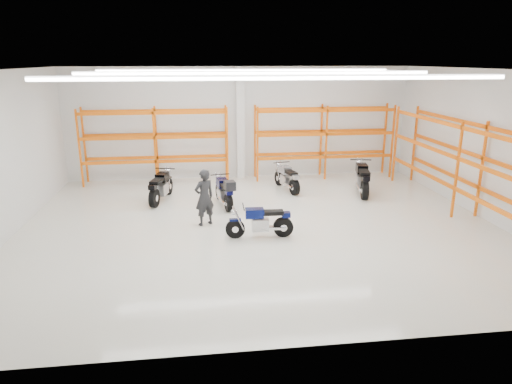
{
  "coord_description": "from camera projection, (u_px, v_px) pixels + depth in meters",
  "views": [
    {
      "loc": [
        -1.72,
        -12.64,
        4.77
      ],
      "look_at": [
        -0.04,
        0.5,
        0.9
      ],
      "focal_mm": 32.0,
      "sensor_mm": 36.0,
      "label": 1
    }
  ],
  "objects": [
    {
      "name": "motorcycle_main",
      "position": [
        263.0,
        222.0,
        12.59
      ],
      "size": [
        1.89,
        0.63,
        0.93
      ],
      "color": "black",
      "rests_on": "ground"
    },
    {
      "name": "motorcycle_back_d",
      "position": [
        362.0,
        179.0,
        16.66
      ],
      "size": [
        0.91,
        2.33,
        1.16
      ],
      "color": "black",
      "rests_on": "ground"
    },
    {
      "name": "motorcycle_back_b",
      "position": [
        225.0,
        192.0,
        15.18
      ],
      "size": [
        0.76,
        2.07,
        1.07
      ],
      "color": "black",
      "rests_on": "ground"
    },
    {
      "name": "motorcycle_back_a",
      "position": [
        160.0,
        188.0,
        15.76
      ],
      "size": [
        0.89,
        2.11,
        1.05
      ],
      "color": "black",
      "rests_on": "ground"
    },
    {
      "name": "room_shell",
      "position": [
        260.0,
        115.0,
        12.69
      ],
      "size": [
        14.02,
        12.02,
        4.51
      ],
      "color": "silver",
      "rests_on": "ground"
    },
    {
      "name": "motorcycle_back_c",
      "position": [
        287.0,
        179.0,
        17.09
      ],
      "size": [
        0.76,
        1.99,
        0.99
      ],
      "color": "black",
      "rests_on": "ground"
    },
    {
      "name": "standing_man",
      "position": [
        204.0,
        197.0,
        13.44
      ],
      "size": [
        0.74,
        0.65,
        1.7
      ],
      "primitive_type": "imported",
      "rotation": [
        0.0,
        0.0,
        3.62
      ],
      "color": "black",
      "rests_on": "ground"
    },
    {
      "name": "ground",
      "position": [
        260.0,
        226.0,
        13.58
      ],
      "size": [
        14.0,
        14.0,
        0.0
      ],
      "primitive_type": "plane",
      "color": "beige",
      "rests_on": "ground"
    },
    {
      "name": "pallet_racking_back_right",
      "position": [
        324.0,
        135.0,
        18.71
      ],
      "size": [
        5.67,
        0.87,
        3.0
      ],
      "color": "orange",
      "rests_on": "ground"
    },
    {
      "name": "structural_column",
      "position": [
        241.0,
        124.0,
        18.49
      ],
      "size": [
        0.32,
        0.32,
        4.5
      ],
      "primitive_type": "cube",
      "color": "white",
      "rests_on": "ground"
    },
    {
      "name": "pallet_racking_back_left",
      "position": [
        155.0,
        138.0,
        17.89
      ],
      "size": [
        5.67,
        0.87,
        3.0
      ],
      "color": "orange",
      "rests_on": "ground"
    },
    {
      "name": "pallet_racking_side",
      "position": [
        471.0,
        160.0,
        13.86
      ],
      "size": [
        0.87,
        9.07,
        3.0
      ],
      "color": "orange",
      "rests_on": "ground"
    }
  ]
}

